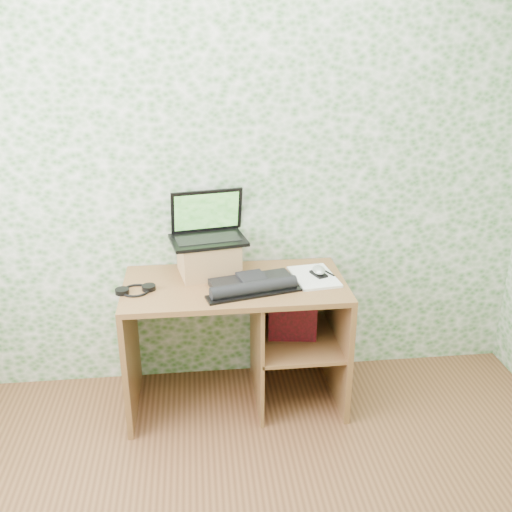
{
  "coord_description": "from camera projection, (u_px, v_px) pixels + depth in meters",
  "views": [
    {
      "loc": [
        -0.19,
        -1.35,
        2.04
      ],
      "look_at": [
        0.11,
        1.39,
        0.92
      ],
      "focal_mm": 40.0,
      "sensor_mm": 36.0,
      "label": 1
    }
  ],
  "objects": [
    {
      "name": "laptop",
      "position": [
        208.0,
        228.0,
        3.14
      ],
      "size": [
        0.44,
        0.35,
        0.27
      ],
      "rotation": [
        0.0,
        0.0,
        0.18
      ],
      "color": "black",
      "rests_on": "riser"
    },
    {
      "name": "red_box",
      "position": [
        293.0,
        313.0,
        3.18
      ],
      "size": [
        0.28,
        0.12,
        0.32
      ],
      "primitive_type": "cube",
      "rotation": [
        0.0,
        0.0,
        -0.14
      ],
      "color": "maroon",
      "rests_on": "desk"
    },
    {
      "name": "pen",
      "position": [
        325.0,
        271.0,
        3.18
      ],
      "size": [
        0.08,
        0.14,
        0.01
      ],
      "primitive_type": "cylinder",
      "rotation": [
        1.57,
        0.0,
        0.47
      ],
      "color": "black",
      "rests_on": "notepad"
    },
    {
      "name": "riser",
      "position": [
        209.0,
        258.0,
        3.16
      ],
      "size": [
        0.36,
        0.32,
        0.19
      ],
      "primitive_type": "cube",
      "rotation": [
        0.0,
        0.0,
        0.18
      ],
      "color": "olive",
      "rests_on": "desk"
    },
    {
      "name": "mouse",
      "position": [
        319.0,
        272.0,
        3.13
      ],
      "size": [
        0.1,
        0.13,
        0.04
      ],
      "primitive_type": "ellipsoid",
      "rotation": [
        0.0,
        0.0,
        0.37
      ],
      "color": "silver",
      "rests_on": "notepad"
    },
    {
      "name": "headphones",
      "position": [
        136.0,
        290.0,
        2.97
      ],
      "size": [
        0.21,
        0.18,
        0.03
      ],
      "rotation": [
        0.0,
        0.0,
        0.22
      ],
      "color": "black",
      "rests_on": "desk"
    },
    {
      "name": "desk",
      "position": [
        249.0,
        323.0,
        3.21
      ],
      "size": [
        1.2,
        0.6,
        0.75
      ],
      "color": "brown",
      "rests_on": "floor"
    },
    {
      "name": "keyboard",
      "position": [
        253.0,
        285.0,
        3.0
      ],
      "size": [
        0.51,
        0.36,
        0.07
      ],
      "rotation": [
        0.0,
        0.0,
        0.23
      ],
      "color": "black",
      "rests_on": "desk"
    },
    {
      "name": "notepad",
      "position": [
        314.0,
        277.0,
        3.13
      ],
      "size": [
        0.26,
        0.34,
        0.01
      ],
      "primitive_type": "cube",
      "rotation": [
        0.0,
        0.0,
        0.13
      ],
      "color": "silver",
      "rests_on": "desk"
    },
    {
      "name": "wall_back",
      "position": [
        229.0,
        170.0,
        3.15
      ],
      "size": [
        3.5,
        0.0,
        3.5
      ],
      "primitive_type": "plane",
      "rotation": [
        1.57,
        0.0,
        0.0
      ],
      "color": "silver",
      "rests_on": "ground"
    }
  ]
}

